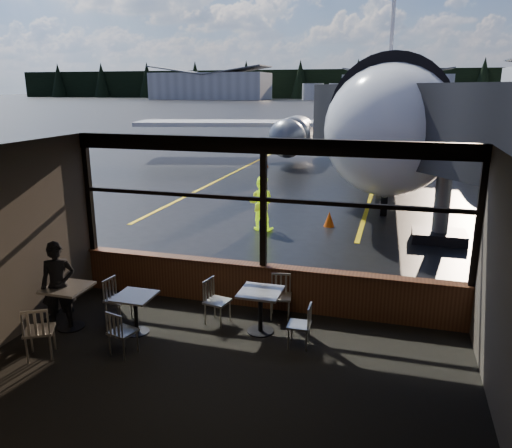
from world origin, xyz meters
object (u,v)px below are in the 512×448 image
at_px(chair_near_e, 299,325).
at_px(chair_mid_w, 118,300).
at_px(chair_near_n, 280,297).
at_px(chair_mid_s, 123,332).
at_px(passenger, 58,286).
at_px(cone_nose, 329,219).
at_px(jet_bridge, 439,160).
at_px(cafe_table_mid, 136,314).
at_px(ground_crew, 261,203).
at_px(cone_wing, 266,163).
at_px(chair_left_s, 39,331).
at_px(airliner, 391,63).
at_px(chair_near_w, 217,302).
at_px(cafe_table_near, 260,312).
at_px(cafe_table_left, 69,307).

bearing_deg(chair_near_e, chair_mid_w, 88.22).
relative_size(chair_near_e, chair_near_n, 0.92).
bearing_deg(chair_near_e, chair_mid_s, 109.79).
relative_size(passenger, cone_nose, 3.44).
xyz_separation_m(jet_bridge, cafe_table_mid, (-5.57, -7.25, -2.09)).
relative_size(jet_bridge, chair_mid_w, 13.04).
relative_size(chair_mid_s, ground_crew, 0.49).
bearing_deg(cone_wing, cafe_table_mid, -81.93).
height_order(chair_left_s, passenger, passenger).
bearing_deg(chair_near_n, ground_crew, -81.83).
distance_m(chair_near_e, cone_nose, 8.09).
bearing_deg(jet_bridge, airliner, 96.74).
xyz_separation_m(chair_near_e, cone_nose, (-0.58, 8.07, -0.16)).
height_order(chair_mid_w, cone_nose, chair_mid_w).
height_order(chair_near_w, chair_mid_s, chair_near_w).
bearing_deg(chair_left_s, jet_bridge, 22.75).
relative_size(chair_left_s, cone_nose, 1.95).
relative_size(airliner, cafe_table_near, 45.70).
relative_size(cafe_table_left, chair_left_s, 0.88).
height_order(chair_mid_s, passenger, passenger).
xyz_separation_m(cafe_table_mid, chair_mid_s, (0.18, -0.76, 0.04)).
relative_size(chair_near_w, chair_mid_w, 1.03).
distance_m(cafe_table_mid, chair_near_w, 1.53).
distance_m(airliner, jet_bridge, 16.35).
height_order(airliner, cone_wing, airliner).
relative_size(chair_left_s, ground_crew, 0.56).
bearing_deg(cone_wing, airliner, 24.95).
height_order(cafe_table_near, cafe_table_left, cafe_table_left).
relative_size(airliner, chair_near_w, 42.28).
xyz_separation_m(chair_mid_s, chair_left_s, (-1.30, -0.46, 0.06)).
height_order(chair_mid_s, ground_crew, ground_crew).
bearing_deg(chair_mid_w, cafe_table_mid, 66.11).
xyz_separation_m(airliner, cafe_table_left, (-5.00, -23.31, -5.37)).
height_order(cafe_table_near, cafe_table_mid, cafe_table_near).
xyz_separation_m(cafe_table_left, chair_mid_w, (0.73, 0.53, 0.01)).
bearing_deg(cone_nose, airliner, 85.10).
distance_m(chair_mid_w, passenger, 1.13).
relative_size(cafe_table_left, ground_crew, 0.49).
relative_size(cafe_table_near, chair_near_w, 0.93).
height_order(cafe_table_near, cone_nose, cafe_table_near).
xyz_separation_m(chair_near_w, chair_mid_s, (-1.14, -1.54, -0.03)).
xyz_separation_m(chair_mid_w, cone_wing, (-2.27, 19.74, -0.20)).
xyz_separation_m(chair_left_s, cone_nose, (3.55, 9.61, -0.23)).
distance_m(chair_mid_s, chair_mid_w, 1.35).
bearing_deg(passenger, chair_near_n, -8.16).
relative_size(chair_near_n, ground_crew, 0.51).
height_order(airliner, cafe_table_mid, airliner).
xyz_separation_m(jet_bridge, ground_crew, (-5.22, 0.20, -1.61)).
relative_size(jet_bridge, cafe_table_near, 13.64).
distance_m(airliner, chair_near_n, 22.48).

